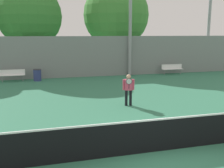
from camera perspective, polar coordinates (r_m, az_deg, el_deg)
name	(u,v)px	position (r m, az deg, el deg)	size (l,w,h in m)	color
ground_plane	(148,152)	(8.54, 7.95, -14.52)	(100.00, 100.00, 0.00)	#337556
tennis_net	(149,136)	(8.32, 8.05, -11.12)	(10.71, 0.09, 1.08)	#195128
tennis_player	(129,88)	(13.31, 3.62, -0.84)	(0.59, 0.47, 1.62)	black
bench_courtside_near	(12,74)	(21.53, -20.88, 2.05)	(1.87, 0.40, 0.90)	white
bench_courtside_far	(172,68)	(24.19, 12.96, 3.42)	(1.97, 0.40, 0.90)	white
light_pole_far_right	(209,19)	(27.17, 20.40, 13.17)	(0.90, 0.60, 8.71)	#939399
trash_bin	(37,75)	(21.16, -15.95, 1.89)	(0.62, 0.62, 0.91)	navy
back_fence	(80,57)	(22.15, -6.96, 5.89)	(34.86, 0.06, 3.41)	gray
tree_green_tall	(30,16)	(25.04, -17.48, 13.91)	(5.65, 5.65, 7.97)	brown
tree_dark_dense	(116,15)	(26.93, 0.89, 14.79)	(6.51, 6.51, 8.68)	brown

